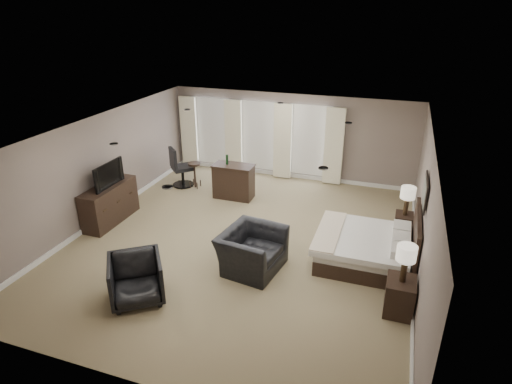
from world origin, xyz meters
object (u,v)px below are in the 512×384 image
(bar_counter, at_px, (234,181))
(desk_chair, at_px, (182,167))
(dresser, at_px, (110,204))
(bar_stool_left, at_px, (195,175))
(nightstand_near, at_px, (399,296))
(lamp_near, at_px, (405,264))
(bed, at_px, (359,235))
(armchair_far, at_px, (136,277))
(nightstand_far, at_px, (403,225))
(bar_stool_right, at_px, (235,177))
(lamp_far, at_px, (407,201))
(armchair_near, at_px, (252,244))
(tv, at_px, (107,183))

(bar_counter, xyz_separation_m, desk_chair, (-1.75, 0.29, 0.11))
(dresser, bearing_deg, bar_stool_left, 68.73)
(nightstand_near, bearing_deg, lamp_near, 0.00)
(bed, xyz_separation_m, armchair_far, (-3.66, -2.64, -0.14))
(nightstand_far, distance_m, bar_stool_left, 5.98)
(nightstand_near, bearing_deg, dresser, 169.52)
(lamp_near, distance_m, bar_stool_right, 6.34)
(dresser, height_order, bar_stool_right, dresser)
(bed, bearing_deg, nightstand_near, -58.46)
(armchair_far, relative_size, bar_stool_left, 1.25)
(bed, relative_size, lamp_far, 2.81)
(bed, height_order, bar_stool_right, bed)
(lamp_near, distance_m, bar_counter, 5.82)
(lamp_near, bearing_deg, bar_stool_left, 146.48)
(bar_counter, bearing_deg, bed, -30.47)
(nightstand_near, distance_m, armchair_far, 4.70)
(armchair_far, xyz_separation_m, bar_stool_right, (-0.18, 5.37, -0.09))
(nightstand_far, relative_size, desk_chair, 0.44)
(bar_counter, bearing_deg, bar_stool_right, 107.93)
(lamp_near, relative_size, bar_counter, 0.62)
(nightstand_near, distance_m, bar_counter, 5.80)
(armchair_near, height_order, bar_counter, armchair_near)
(lamp_far, height_order, bar_stool_left, lamp_far)
(dresser, height_order, armchair_near, armchair_near)
(lamp_far, xyz_separation_m, armchair_near, (-2.90, -2.44, -0.32))
(tv, distance_m, bar_counter, 3.36)
(nightstand_near, xyz_separation_m, desk_chair, (-6.29, 3.89, 0.28))
(nightstand_near, height_order, tv, tv)
(lamp_far, height_order, bar_stool_right, lamp_far)
(bar_stool_left, height_order, desk_chair, desk_chair)
(lamp_far, distance_m, bar_counter, 4.61)
(lamp_far, xyz_separation_m, bar_counter, (-4.54, 0.70, -0.39))
(bar_stool_left, xyz_separation_m, desk_chair, (-0.40, -0.01, 0.22))
(lamp_near, bearing_deg, bar_stool_right, 138.54)
(bar_stool_right, distance_m, desk_chair, 1.60)
(bed, relative_size, dresser, 1.18)
(tv, distance_m, bar_stool_right, 3.69)
(dresser, bearing_deg, bed, 1.62)
(bed, distance_m, tv, 6.05)
(armchair_near, bearing_deg, bar_stool_right, 34.88)
(bed, distance_m, armchair_near, 2.24)
(nightstand_near, bearing_deg, bed, 121.54)
(lamp_near, distance_m, lamp_far, 2.90)
(tv, height_order, armchair_far, tv)
(lamp_far, bearing_deg, nightstand_near, -90.00)
(armchair_far, relative_size, desk_chair, 0.79)
(armchair_near, xyz_separation_m, desk_chair, (-3.39, 3.43, 0.04))
(bar_stool_left, bearing_deg, lamp_near, -33.52)
(nightstand_far, relative_size, dresser, 0.32)
(dresser, distance_m, bar_counter, 3.32)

